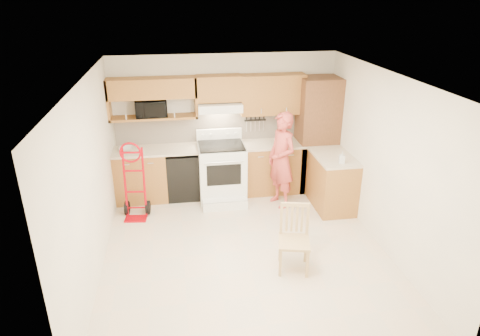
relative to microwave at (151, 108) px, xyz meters
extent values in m
cube|color=beige|center=(1.30, -2.08, -1.65)|extent=(4.00, 4.50, 0.02)
cube|color=white|center=(1.30, -2.08, 0.87)|extent=(4.00, 4.50, 0.02)
cube|color=white|center=(1.30, 0.17, -0.39)|extent=(4.00, 0.02, 2.50)
cube|color=white|center=(1.30, -4.34, -0.39)|extent=(4.00, 0.02, 2.50)
cube|color=white|center=(-0.71, -2.08, -0.39)|extent=(0.02, 4.50, 2.50)
cube|color=white|center=(3.31, -2.08, -0.39)|extent=(0.02, 4.50, 2.50)
cube|color=beige|center=(1.30, 0.15, -0.44)|extent=(3.92, 0.03, 0.55)
cube|color=#A56828|center=(-0.25, -0.14, -1.19)|extent=(0.90, 0.60, 0.90)
cube|color=black|center=(0.50, -0.14, -1.21)|extent=(0.60, 0.60, 0.85)
cube|color=#A56828|center=(2.13, -0.14, -1.19)|extent=(1.14, 0.60, 0.90)
cube|color=beige|center=(0.05, -0.13, -0.72)|extent=(1.50, 0.63, 0.04)
cube|color=beige|center=(2.13, -0.13, -0.72)|extent=(1.14, 0.63, 0.04)
cube|color=#A56828|center=(3.00, -0.94, -1.19)|extent=(0.60, 1.00, 0.90)
cube|color=beige|center=(3.00, -0.94, -0.72)|extent=(0.63, 1.00, 0.04)
cube|color=brown|center=(2.95, -0.14, -0.59)|extent=(0.70, 0.60, 2.10)
cube|color=#A56828|center=(0.05, 0.00, 0.34)|extent=(1.50, 0.33, 0.34)
cube|color=#A56828|center=(0.05, 0.00, -0.17)|extent=(1.50, 0.33, 0.04)
cube|color=#A56828|center=(1.18, 0.00, 0.30)|extent=(0.76, 0.33, 0.44)
cube|color=#A56828|center=(2.13, 0.00, 0.16)|extent=(1.14, 0.33, 0.70)
cube|color=white|center=(1.18, -0.06, -0.01)|extent=(0.76, 0.46, 0.14)
imported|color=black|center=(0.00, 0.00, 0.00)|extent=(0.56, 0.41, 0.29)
imported|color=#BB423D|center=(2.14, -0.74, -0.80)|extent=(0.60, 0.71, 1.67)
imported|color=white|center=(3.00, -1.26, -0.60)|extent=(0.11, 0.11, 0.19)
imported|color=white|center=(-0.47, -0.13, -0.67)|extent=(0.25, 0.25, 0.06)
camera|label=1|loc=(0.40, -7.23, 1.88)|focal=31.81mm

